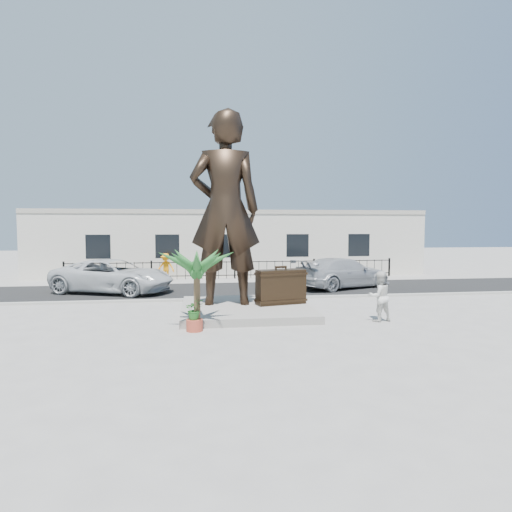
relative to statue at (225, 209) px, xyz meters
The scene contains 16 objects.
ground 4.86m from the statue, 55.70° to the right, with size 100.00×100.00×0.00m, color #9E9991.
street 7.54m from the statue, 77.85° to the left, with size 40.00×7.00×0.01m, color black.
curb 5.11m from the statue, 63.12° to the left, with size 40.00×0.25×0.12m, color #A5A399.
far_sidewalk 11.02m from the statue, 82.60° to the left, with size 40.00×2.50×0.02m, color #9E9991.
plinth 4.22m from the statue, 27.36° to the right, with size 5.20×5.20×0.30m, color gray.
fence 11.56m from the statue, 83.14° to the left, with size 22.00×0.10×1.20m, color black.
building 15.28m from the statue, 85.04° to the left, with size 28.00×7.00×4.40m, color silver.
statue is the anchor object (origin of this frame).
suitcase 3.99m from the statue, ahead, with size 2.06×0.65×1.45m, color black.
tourist 7.05m from the statue, 25.68° to the right, with size 0.91×0.71×1.88m, color silver.
car_white 8.75m from the statue, 134.38° to the left, with size 2.96×6.42×1.78m, color silver.
car_silver 9.86m from the statue, 39.39° to the left, with size 2.42×5.96×1.73m, color #A4A6A8.
worker 11.28m from the statue, 107.42° to the left, with size 1.15×0.66×1.78m, color orange.
palm_tree 5.48m from the statue, 109.84° to the right, with size 1.80×1.80×3.20m, color #1E5421, non-canonical shape.
planter 5.40m from the statue, 110.79° to the right, with size 0.56×0.56×0.40m, color #AF422E.
shrub 5.00m from the statue, 110.79° to the right, with size 0.63×0.54×0.69m, color #236B22.
Camera 1 is at (-2.40, -15.86, 3.57)m, focal length 30.00 mm.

